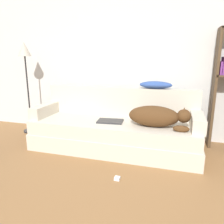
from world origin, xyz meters
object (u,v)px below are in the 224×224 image
at_px(floor_lamp, 26,64).
at_px(power_adapter, 117,178).
at_px(throw_pillow, 156,85).
at_px(couch, 114,135).
at_px(laptop, 110,121).
at_px(dog, 157,116).

xyz_separation_m(floor_lamp, power_adapter, (1.85, -1.10, -1.14)).
bearing_deg(throw_pillow, floor_lamp, -179.54).
height_order(couch, throw_pillow, throw_pillow).
relative_size(throw_pillow, floor_lamp, 0.30).
bearing_deg(couch, laptop, -127.93).
height_order(throw_pillow, power_adapter, throw_pillow).
bearing_deg(throw_pillow, dog, -80.56).
xyz_separation_m(couch, laptop, (-0.04, -0.05, 0.22)).
distance_m(couch, power_adapter, 0.84).
distance_m(laptop, floor_lamp, 1.76).
height_order(floor_lamp, power_adapter, floor_lamp).
bearing_deg(dog, throw_pillow, 99.44).
xyz_separation_m(laptop, throw_pillow, (0.55, 0.39, 0.46)).
relative_size(couch, floor_lamp, 1.52).
bearing_deg(floor_lamp, couch, -11.44).
height_order(laptop, power_adapter, laptop).
xyz_separation_m(laptop, power_adapter, (0.30, -0.72, -0.40)).
height_order(dog, power_adapter, dog).
height_order(couch, dog, dog).
relative_size(throw_pillow, power_adapter, 7.76).
xyz_separation_m(dog, throw_pillow, (-0.07, 0.43, 0.34)).
xyz_separation_m(couch, power_adapter, (0.26, -0.77, -0.18)).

